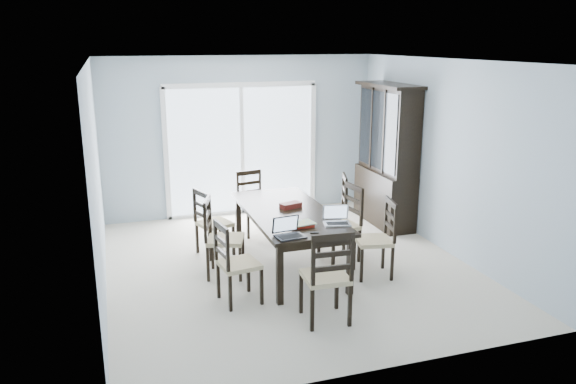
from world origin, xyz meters
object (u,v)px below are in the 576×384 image
(chair_right_mid, at_px, (346,214))
(chair_right_far, at_px, (336,202))
(chair_left_mid, at_px, (217,229))
(chair_right_near, at_px, (381,230))
(chair_end_near, at_px, (329,267))
(chair_end_far, at_px, (252,195))
(cell_phone, at_px, (314,232))
(hot_tub, at_px, (212,169))
(chair_left_near, at_px, (231,254))
(chair_left_far, at_px, (208,216))
(laptop_dark, at_px, (290,233))
(dining_table, at_px, (288,217))
(china_hutch, at_px, (387,157))
(laptop_silver, at_px, (337,220))
(game_box, at_px, (291,205))

(chair_right_mid, bearing_deg, chair_right_far, -18.05)
(chair_left_mid, xyz_separation_m, chair_right_near, (1.91, -0.61, -0.02))
(chair_end_near, height_order, chair_end_far, chair_end_near)
(cell_phone, height_order, hot_tub, hot_tub)
(chair_right_near, relative_size, chair_end_far, 1.03)
(chair_left_near, distance_m, chair_left_far, 1.50)
(laptop_dark, bearing_deg, chair_end_near, -79.25)
(chair_end_far, relative_size, laptop_dark, 3.22)
(dining_table, height_order, cell_phone, cell_phone)
(chair_end_far, relative_size, cell_phone, 11.00)
(chair_right_far, bearing_deg, chair_left_far, 105.77)
(china_hutch, xyz_separation_m, chair_left_far, (-2.92, -0.56, -0.51))
(chair_end_near, height_order, laptop_silver, chair_end_near)
(dining_table, xyz_separation_m, chair_left_near, (-0.92, -0.81, -0.10))
(chair_left_far, relative_size, laptop_dark, 3.18)
(dining_table, distance_m, chair_right_mid, 0.82)
(chair_left_near, xyz_separation_m, hot_tub, (0.62, 4.49, -0.06))
(chair_right_far, bearing_deg, chair_left_near, 145.55)
(laptop_silver, relative_size, cell_phone, 3.54)
(dining_table, distance_m, chair_left_mid, 0.91)
(hot_tub, bearing_deg, chair_end_near, -87.74)
(chair_left_near, distance_m, game_box, 1.36)
(chair_right_mid, relative_size, chair_end_far, 1.07)
(laptop_silver, bearing_deg, china_hutch, 62.41)
(laptop_dark, distance_m, game_box, 1.12)
(chair_left_mid, height_order, chair_right_far, chair_right_far)
(chair_right_near, relative_size, chair_end_near, 0.94)
(hot_tub, bearing_deg, chair_right_near, -73.21)
(chair_left_mid, height_order, cell_phone, chair_left_mid)
(laptop_silver, bearing_deg, chair_right_near, 20.02)
(chair_left_mid, height_order, chair_end_near, chair_end_near)
(hot_tub, bearing_deg, cell_phone, -86.10)
(chair_left_near, height_order, hot_tub, chair_left_near)
(chair_left_mid, xyz_separation_m, cell_phone, (0.93, -0.89, 0.15))
(chair_right_near, bearing_deg, chair_left_near, 106.54)
(dining_table, distance_m, chair_left_far, 1.14)
(cell_phone, bearing_deg, laptop_silver, 43.71)
(cell_phone, relative_size, game_box, 0.36)
(china_hutch, relative_size, laptop_dark, 6.56)
(chair_end_near, xyz_separation_m, laptop_dark, (-0.20, 0.64, 0.18))
(chair_right_near, xyz_separation_m, cell_phone, (-0.98, -0.28, 0.17))
(dining_table, height_order, laptop_dark, laptop_dark)
(china_hutch, relative_size, cell_phone, 22.44)
(chair_left_mid, xyz_separation_m, chair_right_far, (1.84, 0.63, 0.00))
(chair_left_mid, bearing_deg, chair_right_mid, 109.71)
(chair_left_far, distance_m, game_box, 1.15)
(chair_end_near, relative_size, laptop_silver, 3.41)
(chair_end_near, distance_m, hot_tub, 5.27)
(china_hutch, relative_size, chair_left_mid, 1.92)
(chair_left_near, xyz_separation_m, chair_end_near, (0.83, -0.78, 0.05))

